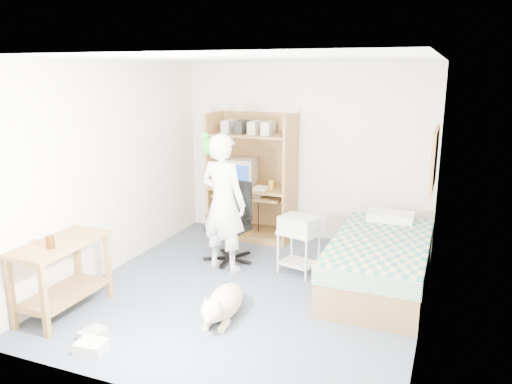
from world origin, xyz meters
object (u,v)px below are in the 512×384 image
(bed, at_px, (380,262))
(printer_cart, at_px, (299,245))
(computer_hutch, at_px, (253,182))
(person, at_px, (223,203))
(side_desk, at_px, (62,266))
(office_chair, at_px, (231,233))
(dog, at_px, (223,303))

(bed, height_order, printer_cart, bed)
(computer_hutch, bearing_deg, person, -83.49)
(bed, height_order, side_desk, side_desk)
(bed, relative_size, side_desk, 2.02)
(office_chair, bearing_deg, computer_hutch, 107.80)
(person, relative_size, printer_cart, 3.16)
(office_chair, xyz_separation_m, dog, (0.57, -1.45, -0.20))
(printer_cart, bearing_deg, dog, -89.99)
(dog, bearing_deg, printer_cart, 68.92)
(side_desk, xyz_separation_m, office_chair, (0.96, 1.94, -0.13))
(computer_hutch, height_order, dog, computer_hutch)
(computer_hutch, relative_size, dog, 1.88)
(side_desk, bearing_deg, bed, 32.50)
(dog, bearing_deg, person, 108.84)
(computer_hutch, xyz_separation_m, side_desk, (-0.85, -2.94, -0.33))
(person, xyz_separation_m, printer_cart, (0.89, 0.20, -0.49))
(computer_hutch, height_order, office_chair, computer_hutch)
(office_chair, height_order, person, person)
(computer_hutch, relative_size, printer_cart, 3.39)
(side_desk, relative_size, dog, 1.05)
(side_desk, bearing_deg, office_chair, 63.66)
(person, height_order, dog, person)
(computer_hutch, xyz_separation_m, person, (0.15, -1.30, 0.02))
(bed, height_order, dog, bed)
(side_desk, distance_m, person, 1.95)
(side_desk, height_order, dog, side_desk)
(computer_hutch, relative_size, person, 1.07)
(computer_hutch, distance_m, dog, 2.62)
(computer_hutch, bearing_deg, office_chair, -83.74)
(person, bearing_deg, side_desk, 70.12)
(printer_cart, bearing_deg, bed, 13.55)
(computer_hutch, distance_m, bed, 2.35)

